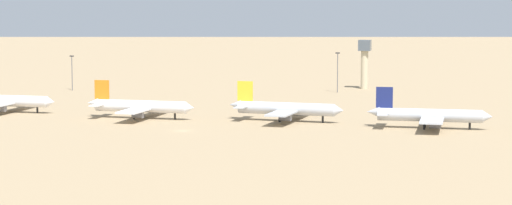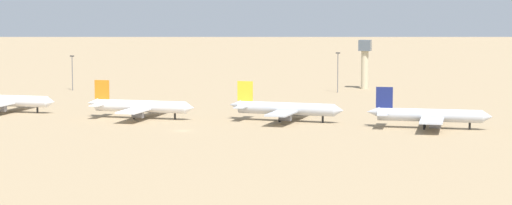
{
  "view_description": "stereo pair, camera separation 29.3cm",
  "coord_description": "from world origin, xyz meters",
  "views": [
    {
      "loc": [
        90.44,
        -268.19,
        38.65
      ],
      "look_at": [
        15.6,
        27.49,
        6.0
      ],
      "focal_mm": 67.64,
      "sensor_mm": 36.0,
      "label": 1
    },
    {
      "loc": [
        90.73,
        -268.11,
        38.65
      ],
      "look_at": [
        15.6,
        27.49,
        6.0
      ],
      "focal_mm": 67.64,
      "sensor_mm": 36.0,
      "label": 2
    }
  ],
  "objects": [
    {
      "name": "parked_jet_navy_1",
      "position": [
        -74.07,
        29.84,
        4.0
      ],
      "size": [
        36.83,
        30.78,
        12.21
      ],
      "rotation": [
        0.0,
        0.0,
        -0.0
      ],
      "color": "white",
      "rests_on": "ground"
    },
    {
      "name": "parked_jet_orange_2",
      "position": [
        -22.79,
        24.59,
        4.04
      ],
      "size": [
        37.27,
        31.21,
        12.34
      ],
      "rotation": [
        0.0,
        0.0,
        -0.02
      ],
      "color": "white",
      "rests_on": "ground"
    },
    {
      "name": "light_pole_west",
      "position": [
        25.15,
        128.47,
        9.61
      ],
      "size": [
        1.8,
        0.5,
        16.77
      ],
      "color": "#59595E",
      "rests_on": "ground"
    },
    {
      "name": "ground",
      "position": [
        0.0,
        0.0,
        0.0
      ],
      "size": [
        4000.0,
        4000.0,
        0.0
      ],
      "primitive_type": "plane",
      "color": "#9E8460"
    },
    {
      "name": "light_pole_mid",
      "position": [
        -86.18,
        109.65,
        8.67
      ],
      "size": [
        1.8,
        0.5,
        14.95
      ],
      "color": "#59595E",
      "rests_on": "ground"
    },
    {
      "name": "control_tower",
      "position": [
        33.78,
        147.79,
        12.82
      ],
      "size": [
        5.2,
        5.2,
        21.24
      ],
      "color": "#C6B793",
      "rests_on": "ground"
    },
    {
      "name": "parked_jet_yellow_3",
      "position": [
        24.71,
        29.21,
        4.11
      ],
      "size": [
        37.94,
        31.96,
        12.53
      ],
      "rotation": [
        0.0,
        0.0,
        -0.07
      ],
      "color": "silver",
      "rests_on": "ground"
    },
    {
      "name": "parked_jet_navy_4",
      "position": [
        70.23,
        22.85,
        4.04
      ],
      "size": [
        37.29,
        31.27,
        12.34
      ],
      "rotation": [
        0.0,
        0.0,
        0.03
      ],
      "color": "silver",
      "rests_on": "ground"
    },
    {
      "name": "ridge_west",
      "position": [
        -274.83,
        1097.92,
        35.3
      ],
      "size": [
        329.81,
        243.78,
        70.59
      ],
      "primitive_type": "pyramid",
      "rotation": [
        0.0,
        0.0,
        -0.19
      ],
      "color": "slate",
      "rests_on": "ground"
    }
  ]
}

